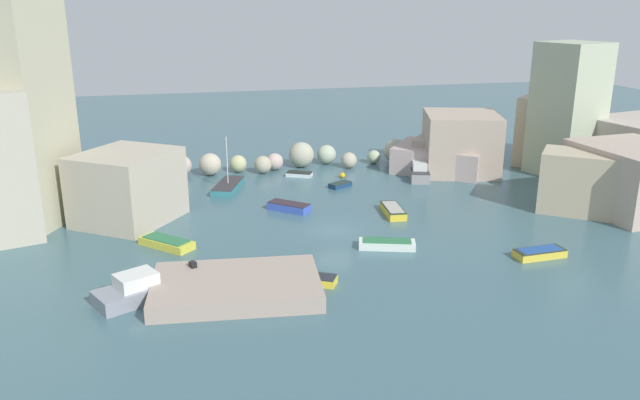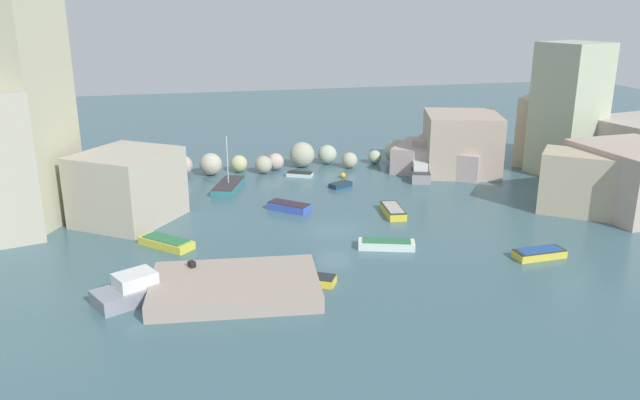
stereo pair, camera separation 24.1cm
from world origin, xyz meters
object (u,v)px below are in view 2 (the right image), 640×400
Objects in this scene: moored_boat_4 at (306,278)px; moored_boat_5 at (340,185)px; moored_boat_8 at (146,287)px; moored_boat_0 at (419,170)px; moored_boat_2 at (229,186)px; moored_boat_3 at (166,242)px; moored_boat_9 at (289,207)px; moored_boat_11 at (300,174)px; channel_buoy at (343,175)px; moored_boat_7 at (387,244)px; stone_dock at (235,286)px; moored_boat_1 at (393,211)px; moored_boat_6 at (539,253)px; moored_boat_10 at (136,185)px.

moored_boat_4 is 21.51m from moored_boat_5.
moored_boat_8 is (-17.45, -19.75, 0.39)m from moored_boat_5.
moored_boat_2 reaches higher than moored_boat_0.
moored_boat_3 is 1.15× the size of moored_boat_9.
moored_boat_2 is 10.55m from moored_boat_5.
channel_buoy is at bearing -173.98° from moored_boat_11.
moored_boat_3 is 0.97× the size of moored_boat_7.
moored_boat_3 is at bearing 113.91° from stone_dock.
moored_boat_1 is 14.42m from moored_boat_11.
channel_buoy is at bearing -81.19° from moored_boat_0.
moored_boat_5 is at bearing -161.05° from moored_boat_1.
moored_boat_4 is (-8.83, -23.17, 0.00)m from channel_buoy.
moored_boat_9 is at bearing -129.82° from moored_boat_2.
moored_boat_4 is 0.57× the size of moored_boat_8.
moored_boat_6 reaches higher than moored_boat_5.
moored_boat_9 reaches higher than moored_boat_11.
moored_boat_2 is at bearing -43.69° from moored_boat_7.
moored_boat_7 is at bearing -10.54° from moored_boat_0.
moored_boat_8 is at bearing -177.64° from moored_boat_2.
moored_boat_6 is (16.47, 0.19, 0.04)m from moored_boat_4.
stone_dock is 2.81× the size of moored_boat_10.
moored_boat_9 is (-7.18, -8.89, 0.07)m from channel_buoy.
moored_boat_1 is at bearing -125.33° from moored_boat_3.
moored_boat_7 is at bearing 166.66° from moored_boat_8.
moored_boat_7 is at bearing -17.63° from moored_boat_1.
moored_boat_2 is at bearing 49.15° from moored_boat_11.
moored_boat_9 is at bearing -44.74° from moored_boat_7.
moored_boat_11 is (-5.04, 13.51, -0.13)m from moored_boat_1.
moored_boat_2 is (-19.10, -0.08, -0.29)m from moored_boat_0.
moored_boat_3 is 21.13m from moored_boat_11.
moored_boat_11 is (-2.95, 4.71, -0.01)m from moored_boat_5.
moored_boat_0 is (7.61, -1.24, 0.35)m from channel_buoy.
moored_boat_5 is at bearing 59.41° from stone_dock.
moored_boat_9 is (11.37, 13.96, -0.27)m from moored_boat_8.
moored_boat_2 is at bearing -124.69° from moored_boat_1.
channel_buoy is 20.01m from moored_boat_10.
moored_boat_2 reaches higher than moored_boat_4.
moored_boat_10 reaches higher than moored_boat_6.
moored_boat_10 is at bearing 176.99° from channel_buoy.
moored_boat_2 reaches higher than channel_buoy.
moored_boat_8 is (-7.05, -21.53, 0.28)m from moored_boat_2.
moored_boat_3 is at bearing 3.17° from moored_boat_7.
stone_dock is at bearing 97.61° from moored_boat_11.
moored_boat_8 is (-18.55, -22.85, 0.34)m from channel_buoy.
channel_buoy is 11.43m from moored_boat_9.
moored_boat_1 is 0.92× the size of moored_boat_7.
moored_boat_10 reaches higher than moored_boat_11.
stone_dock is 18.42× the size of channel_buoy.
moored_boat_8 reaches higher than moored_boat_10.
moored_boat_5 is (-8.71, -1.86, -0.39)m from moored_boat_0.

